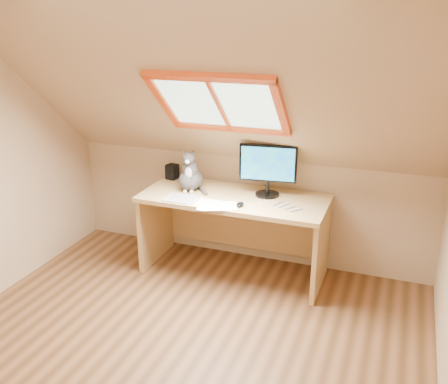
% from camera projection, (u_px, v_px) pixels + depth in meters
% --- Properties ---
extents(ground, '(3.50, 3.50, 0.00)m').
position_uv_depth(ground, '(166.00, 363.00, 3.44)').
color(ground, brown).
rests_on(ground, ground).
extents(room_shell, '(3.52, 3.52, 2.41)m').
position_uv_depth(room_shell, '(149.00, 168.00, 2.87)').
color(room_shell, tan).
rests_on(room_shell, ground).
extents(desk, '(1.65, 0.72, 0.75)m').
position_uv_depth(desk, '(236.00, 217.00, 4.54)').
color(desk, tan).
rests_on(desk, ground).
extents(monitor, '(0.50, 0.21, 0.46)m').
position_uv_depth(monitor, '(268.00, 167.00, 4.32)').
color(monitor, black).
rests_on(monitor, desk).
extents(cat, '(0.26, 0.30, 0.40)m').
position_uv_depth(cat, '(190.00, 175.00, 4.51)').
color(cat, '#413D3A').
rests_on(cat, desk).
extents(desk_speaker, '(0.11, 0.11, 0.14)m').
position_uv_depth(desk_speaker, '(172.00, 172.00, 4.83)').
color(desk_speaker, black).
rests_on(desk_speaker, desk).
extents(graphics_tablet, '(0.30, 0.22, 0.01)m').
position_uv_depth(graphics_tablet, '(182.00, 199.00, 4.32)').
color(graphics_tablet, '#B2B2B7').
rests_on(graphics_tablet, desk).
extents(mouse, '(0.06, 0.10, 0.03)m').
position_uv_depth(mouse, '(240.00, 204.00, 4.16)').
color(mouse, black).
rests_on(mouse, desk).
extents(papers, '(0.35, 0.30, 0.01)m').
position_uv_depth(papers, '(211.00, 204.00, 4.21)').
color(papers, white).
rests_on(papers, desk).
extents(cables, '(0.51, 0.26, 0.01)m').
position_uv_depth(cables, '(276.00, 206.00, 4.16)').
color(cables, silver).
rests_on(cables, desk).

